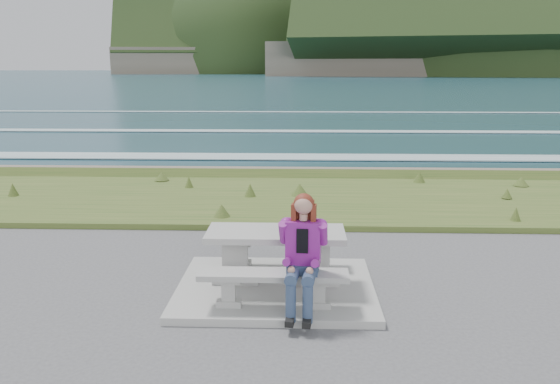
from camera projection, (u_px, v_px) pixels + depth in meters
The scene contains 8 objects.
concrete_slab at pixel (276, 288), 7.29m from camera, with size 2.60×2.10×0.10m, color #A6A5A0.
picnic_table at pixel (276, 243), 7.15m from camera, with size 1.80×0.75×0.75m.
bench_landward at pixel (273, 280), 6.52m from camera, with size 1.80×0.35×0.45m.
bench_seaward at pixel (278, 243), 7.88m from camera, with size 1.80×0.35×0.45m.
grass_verge at pixel (285, 202), 12.17m from camera, with size 160.00×4.50×0.22m, color #2E4E1D.
shore_drop at pixel (288, 176), 14.99m from camera, with size 160.00×0.80×2.20m, color brown.
ocean at pixel (294, 148), 32.13m from camera, with size 1600.00×1600.00×0.09m.
seated_woman at pixel (302, 271), 6.34m from camera, with size 0.46×0.73×1.41m.
Camera 1 is at (0.30, -6.81, 2.93)m, focal length 35.00 mm.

